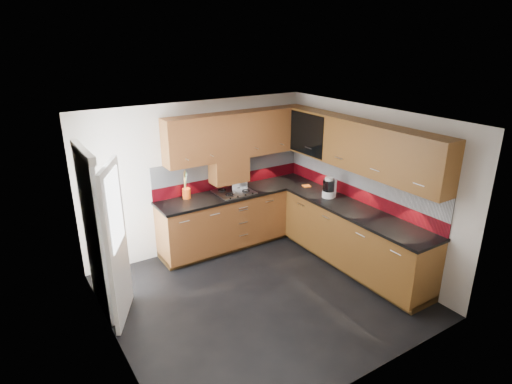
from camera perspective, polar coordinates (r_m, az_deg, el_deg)
room at (r=5.29m, az=0.68°, el=-0.03°), size 4.00×3.80×2.64m
base_cabinets at (r=6.82m, az=4.85°, el=-4.95°), size 2.70×3.20×0.95m
countertop at (r=6.61m, az=4.96°, el=-1.23°), size 2.72×3.22×0.04m
backsplash at (r=6.80m, az=5.38°, el=1.99°), size 2.70×3.20×0.54m
upper_cabinets at (r=6.49m, az=6.03°, el=6.85°), size 2.50×3.20×0.72m
extractor_hood at (r=6.91m, az=-3.65°, el=2.95°), size 0.60×0.33×0.40m
glass_cabinet at (r=7.00m, az=7.69°, el=7.99°), size 0.32×0.80×0.66m
back_door at (r=5.49m, az=-19.68°, el=-5.79°), size 0.42×1.19×2.04m
gas_hob at (r=6.88m, az=-2.92°, el=0.01°), size 0.59×0.51×0.05m
utensil_pot at (r=6.70m, az=-9.27°, el=-0.02°), size 0.13×0.13×0.46m
toaster at (r=7.05m, az=-2.25°, el=1.17°), size 0.29×0.24×0.18m
food_processor at (r=6.74m, az=9.65°, el=0.49°), size 0.19×0.19×0.32m
paper_towel at (r=6.77m, az=10.13°, el=0.45°), size 0.15×0.15×0.27m
orange_cloth at (r=7.21m, az=6.74°, el=0.80°), size 0.16×0.14×0.01m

